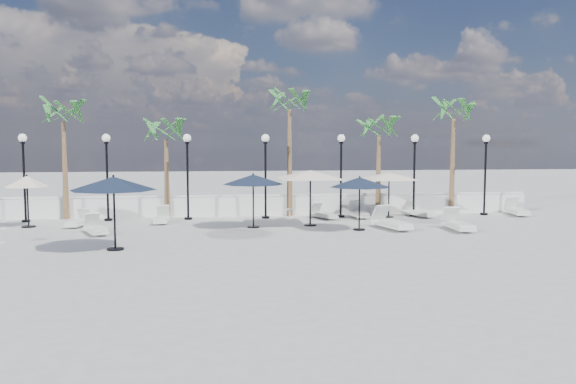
{
  "coord_description": "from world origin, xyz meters",
  "views": [
    {
      "loc": [
        -1.91,
        -18.93,
        3.44
      ],
      "look_at": [
        0.64,
        3.08,
        1.5
      ],
      "focal_mm": 35.0,
      "sensor_mm": 36.0,
      "label": 1
    }
  ],
  "objects": [
    {
      "name": "parasol_cream_sq_b",
      "position": [
        5.7,
        6.2,
        2.07
      ],
      "size": [
        4.47,
        4.47,
        2.24
      ],
      "color": "black",
      "rests_on": "ground"
    },
    {
      "name": "lounger_5",
      "position": [
        7.27,
        2.06,
        0.26
      ],
      "size": [
        0.69,
        2.06,
        0.77
      ],
      "rotation": [
        0.0,
        0.0,
        -0.01
      ],
      "color": "silver",
      "rests_on": "ground"
    },
    {
      "name": "parasol_navy_mid",
      "position": [
        -0.71,
        3.73,
        1.95
      ],
      "size": [
        2.48,
        2.48,
        2.22
      ],
      "color": "black",
      "rests_on": "ground"
    },
    {
      "name": "lamppost_0",
      "position": [
        -10.5,
        6.5,
        2.49
      ],
      "size": [
        0.36,
        0.36,
        3.84
      ],
      "color": "black",
      "rests_on": "ground"
    },
    {
      "name": "palm_4",
      "position": [
        9.2,
        7.3,
        4.73
      ],
      "size": [
        2.6,
        2.6,
        5.7
      ],
      "color": "brown",
      "rests_on": "ground"
    },
    {
      "name": "side_table_1",
      "position": [
        1.09,
        6.2,
        0.27
      ],
      "size": [
        0.46,
        0.46,
        0.44
      ],
      "color": "silver",
      "rests_on": "ground"
    },
    {
      "name": "lamppost_2",
      "position": [
        -3.5,
        6.5,
        2.49
      ],
      "size": [
        0.36,
        0.36,
        3.84
      ],
      "color": "black",
      "rests_on": "ground"
    },
    {
      "name": "lounger_1",
      "position": [
        -4.56,
        5.47,
        0.22
      ],
      "size": [
        0.58,
        1.73,
        0.64
      ],
      "rotation": [
        0.0,
        0.0,
        0.01
      ],
      "color": "silver",
      "rests_on": "ground"
    },
    {
      "name": "lounger_3",
      "position": [
        2.62,
        6.14,
        0.21
      ],
      "size": [
        1.13,
        1.73,
        0.62
      ],
      "rotation": [
        0.0,
        0.0,
        0.4
      ],
      "color": "silver",
      "rests_on": "ground"
    },
    {
      "name": "lounger_8",
      "position": [
        12.0,
        6.22,
        0.25
      ],
      "size": [
        0.98,
        2.08,
        0.75
      ],
      "rotation": [
        0.0,
        0.0,
        -0.17
      ],
      "color": "silver",
      "rests_on": "ground"
    },
    {
      "name": "palm_0",
      "position": [
        -9.0,
        7.3,
        4.53
      ],
      "size": [
        2.6,
        2.6,
        5.5
      ],
      "color": "brown",
      "rests_on": "ground"
    },
    {
      "name": "palm_1",
      "position": [
        -4.5,
        7.3,
        3.75
      ],
      "size": [
        2.6,
        2.6,
        4.7
      ],
      "color": "brown",
      "rests_on": "ground"
    },
    {
      "name": "parasol_navy_left",
      "position": [
        -5.4,
        -0.55,
        2.14
      ],
      "size": [
        2.75,
        2.75,
        2.43
      ],
      "color": "black",
      "rests_on": "ground"
    },
    {
      "name": "lounger_6",
      "position": [
        4.29,
        6.22,
        0.22
      ],
      "size": [
        0.65,
        1.8,
        0.67
      ],
      "rotation": [
        0.0,
        0.0,
        0.04
      ],
      "color": "silver",
      "rests_on": "ground"
    },
    {
      "name": "balustrade",
      "position": [
        0.0,
        7.5,
        0.47
      ],
      "size": [
        26.0,
        0.3,
        1.01
      ],
      "color": "silver",
      "rests_on": "ground"
    },
    {
      "name": "lounger_7",
      "position": [
        7.13,
        6.22,
        0.23
      ],
      "size": [
        1.26,
        1.87,
        0.67
      ],
      "rotation": [
        0.0,
        0.0,
        0.42
      ],
      "color": "silver",
      "rests_on": "ground"
    },
    {
      "name": "lamppost_1",
      "position": [
        -7.0,
        6.5,
        2.49
      ],
      "size": [
        0.36,
        0.36,
        3.84
      ],
      "color": "black",
      "rests_on": "ground"
    },
    {
      "name": "palm_3",
      "position": [
        5.5,
        7.3,
        3.95
      ],
      "size": [
        2.6,
        2.6,
        4.9
      ],
      "color": "brown",
      "rests_on": "ground"
    },
    {
      "name": "parasol_cream_small",
      "position": [
        -9.85,
        4.87,
        1.85
      ],
      "size": [
        1.76,
        1.76,
        2.17
      ],
      "color": "black",
      "rests_on": "ground"
    },
    {
      "name": "parasol_cream_sq_a",
      "position": [
        1.67,
        3.99,
        2.3
      ],
      "size": [
        5.07,
        5.07,
        2.49
      ],
      "color": "black",
      "rests_on": "ground"
    },
    {
      "name": "side_table_2",
      "position": [
        5.06,
        5.89,
        0.34
      ],
      "size": [
        0.59,
        0.59,
        0.57
      ],
      "color": "silver",
      "rests_on": "ground"
    },
    {
      "name": "lounger_4",
      "position": [
        4.76,
        2.68,
        0.27
      ],
      "size": [
        1.24,
        2.25,
        0.8
      ],
      "rotation": [
        0.0,
        0.0,
        0.27
      ],
      "color": "silver",
      "rests_on": "ground"
    },
    {
      "name": "palm_2",
      "position": [
        1.2,
        7.3,
        5.12
      ],
      "size": [
        2.6,
        2.6,
        6.1
      ],
      "color": "brown",
      "rests_on": "ground"
    },
    {
      "name": "lamppost_5",
      "position": [
        7.0,
        6.5,
        2.49
      ],
      "size": [
        0.36,
        0.36,
        3.84
      ],
      "color": "black",
      "rests_on": "ground"
    },
    {
      "name": "parasol_navy_right",
      "position": [
        3.41,
        2.58,
        1.89
      ],
      "size": [
        2.4,
        2.4,
        2.15
      ],
      "color": "black",
      "rests_on": "ground"
    },
    {
      "name": "lamppost_3",
      "position": [
        0.0,
        6.5,
        2.49
      ],
      "size": [
        0.36,
        0.36,
        3.84
      ],
      "color": "black",
      "rests_on": "ground"
    },
    {
      "name": "lamppost_6",
      "position": [
        10.5,
        6.5,
        2.49
      ],
      "size": [
        0.36,
        0.36,
        3.84
      ],
      "color": "black",
      "rests_on": "ground"
    },
    {
      "name": "lounger_2",
      "position": [
        -6.72,
        2.76,
        0.22
      ],
      "size": [
        1.25,
        1.85,
        0.67
      ],
      "rotation": [
        0.0,
        0.0,
        0.43
      ],
      "color": "silver",
      "rests_on": "ground"
    },
    {
      "name": "lounger_0",
      "position": [
        -7.87,
        4.86,
        0.21
      ],
      "size": [
        0.77,
        1.74,
        0.63
      ],
      "rotation": [
        0.0,
        0.0,
        -0.14
      ],
      "color": "silver",
      "rests_on": "ground"
    },
    {
      "name": "ground",
      "position": [
        0.0,
        0.0,
        0.0
      ],
      "size": [
        100.0,
        100.0,
        0.0
      ],
      "primitive_type": "plane",
      "color": "gray",
      "rests_on": "ground"
    },
    {
      "name": "lamppost_4",
      "position": [
        3.5,
        6.5,
        2.49
      ],
      "size": [
        0.36,
        0.36,
        3.84
      ],
      "color": "black",
      "rests_on": "ground"
    }
  ]
}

